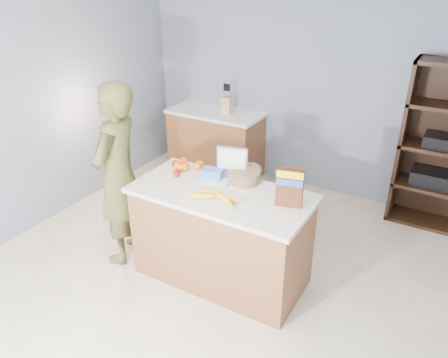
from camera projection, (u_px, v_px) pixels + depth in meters
The scene contains 15 objects.
floor at pixel (204, 295), 3.88m from camera, with size 4.50×5.00×0.02m, color beige.
walls at pixel (200, 117), 3.14m from camera, with size 4.52×5.02×2.51m.
counter_peninsula at pixel (221, 239), 3.93m from camera, with size 1.56×0.76×0.90m.
back_cabinet at pixel (216, 143), 5.92m from camera, with size 1.24×0.62×0.90m.
shelving_unit at pixel (445, 151), 4.61m from camera, with size 0.90×0.40×1.80m.
person at pixel (118, 175), 4.04m from camera, with size 0.64×0.42×1.76m, color #4C4A22.
knife_block at pixel (227, 105), 5.56m from camera, with size 0.12×0.10×0.31m.
envelopes at pixel (227, 187), 3.79m from camera, with size 0.44×0.20×0.00m.
bananas at pixel (217, 197), 3.58m from camera, with size 0.44×0.21×0.05m.
apples at pixel (176, 168), 4.05m from camera, with size 0.20×0.23×0.07m.
oranges at pixel (185, 165), 4.11m from camera, with size 0.25×0.22×0.07m.
blue_carton at pixel (213, 173), 3.95m from camera, with size 0.18×0.12×0.08m, color blue.
salad_bowl at pixel (244, 176), 3.85m from camera, with size 0.30×0.30×0.13m.
tv at pixel (232, 160), 3.91m from camera, with size 0.28×0.12×0.28m.
cereal_box at pixel (290, 185), 3.42m from camera, with size 0.22×0.12×0.32m.
Camera 1 is at (1.67, -2.52, 2.65)m, focal length 35.00 mm.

